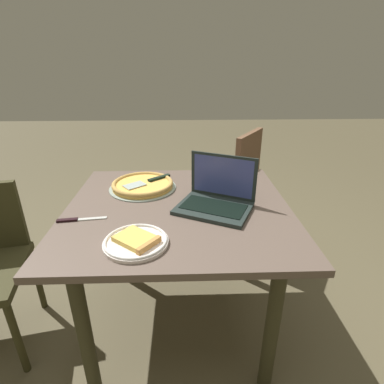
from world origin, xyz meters
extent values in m
plane|color=brown|center=(0.00, 0.00, 0.00)|extent=(12.00, 12.00, 0.00)
cube|color=brown|center=(0.00, 0.00, 0.71)|extent=(1.06, 0.99, 0.03)
cylinder|color=#36341E|center=(-0.39, -0.39, 0.35)|extent=(0.06, 0.06, 0.70)
cylinder|color=#36341E|center=(0.39, -0.39, 0.35)|extent=(0.06, 0.06, 0.70)
cylinder|color=#36341E|center=(-0.39, 0.39, 0.35)|extent=(0.06, 0.06, 0.70)
cylinder|color=#36341E|center=(0.39, 0.39, 0.35)|extent=(0.06, 0.06, 0.70)
cube|color=#1F2927|center=(-0.16, 0.05, 0.74)|extent=(0.40, 0.36, 0.02)
cube|color=black|center=(-0.16, 0.05, 0.75)|extent=(0.33, 0.26, 0.00)
cube|color=#1F2927|center=(-0.22, -0.06, 0.85)|extent=(0.30, 0.15, 0.22)
cube|color=#3D4995|center=(-0.22, -0.06, 0.85)|extent=(0.27, 0.13, 0.19)
cylinder|color=silver|center=(0.16, 0.32, 0.74)|extent=(0.25, 0.25, 0.01)
torus|color=white|center=(0.16, 0.32, 0.75)|extent=(0.24, 0.24, 0.01)
cube|color=#E3B953|center=(0.16, 0.32, 0.75)|extent=(0.18, 0.18, 0.02)
cube|color=#C08745|center=(0.10, 0.36, 0.75)|extent=(0.09, 0.10, 0.03)
cylinder|color=#91A49C|center=(0.19, -0.22, 0.73)|extent=(0.36, 0.36, 0.01)
cylinder|color=#ECB451|center=(0.19, -0.22, 0.75)|extent=(0.32, 0.32, 0.02)
torus|color=tan|center=(0.19, -0.22, 0.76)|extent=(0.33, 0.33, 0.02)
cube|color=#AABBB4|center=(0.23, -0.19, 0.76)|extent=(0.13, 0.12, 0.00)
cube|color=black|center=(0.11, -0.29, 0.76)|extent=(0.12, 0.10, 0.01)
cube|color=silver|center=(0.39, 0.12, 0.73)|extent=(0.16, 0.04, 0.00)
cube|color=black|center=(0.48, 0.13, 0.73)|extent=(0.09, 0.03, 0.01)
cube|color=brown|center=(-0.33, -0.80, 0.45)|extent=(0.56, 0.56, 0.04)
cube|color=brown|center=(-0.48, -0.70, 0.69)|extent=(0.24, 0.34, 0.45)
cylinder|color=brown|center=(-0.28, -1.05, 0.22)|extent=(0.03, 0.03, 0.43)
cylinder|color=brown|center=(-0.08, -0.75, 0.22)|extent=(0.03, 0.03, 0.43)
cylinder|color=brown|center=(-0.58, -0.85, 0.22)|extent=(0.03, 0.03, 0.43)
cylinder|color=brown|center=(-0.38, -0.55, 0.22)|extent=(0.03, 0.03, 0.43)
cylinder|color=#323018|center=(0.74, 0.28, 0.21)|extent=(0.03, 0.03, 0.41)
cylinder|color=#323018|center=(0.82, -0.12, 0.21)|extent=(0.03, 0.03, 0.41)
camera|label=1|loc=(-0.02, 1.28, 1.38)|focal=28.17mm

